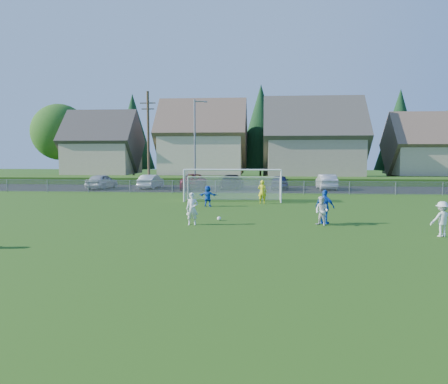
{
  "coord_description": "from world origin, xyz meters",
  "views": [
    {
      "loc": [
        2.21,
        -17.5,
        3.69
      ],
      "look_at": [
        0.0,
        8.0,
        1.4
      ],
      "focal_mm": 35.0,
      "sensor_mm": 36.0,
      "label": 1
    }
  ],
  "objects_px": {
    "player_blue_a": "(325,207)",
    "soccer_goal": "(233,180)",
    "car_a": "(102,181)",
    "car_e": "(280,182)",
    "player_white_a": "(192,209)",
    "car_f": "(326,182)",
    "goalkeeper": "(262,192)",
    "car_c": "(194,182)",
    "soccer_ball": "(219,219)",
    "car_b": "(151,182)",
    "car_d": "(232,182)",
    "player_white_b": "(322,211)",
    "player_white_c": "(442,219)",
    "player_blue_b": "(208,196)"
  },
  "relations": [
    {
      "from": "player_blue_a",
      "to": "soccer_goal",
      "type": "distance_m",
      "value": 12.01
    },
    {
      "from": "car_a",
      "to": "car_e",
      "type": "bearing_deg",
      "value": -171.54
    },
    {
      "from": "player_white_a",
      "to": "car_f",
      "type": "distance_m",
      "value": 25.11
    },
    {
      "from": "goalkeeper",
      "to": "car_c",
      "type": "xyz_separation_m",
      "value": [
        -6.98,
        12.17,
        -0.08
      ]
    },
    {
      "from": "soccer_ball",
      "to": "car_c",
      "type": "bearing_deg",
      "value": 102.64
    },
    {
      "from": "car_a",
      "to": "car_b",
      "type": "bearing_deg",
      "value": -164.63
    },
    {
      "from": "player_blue_a",
      "to": "goalkeeper",
      "type": "bearing_deg",
      "value": -37.7
    },
    {
      "from": "car_d",
      "to": "car_e",
      "type": "distance_m",
      "value": 4.87
    },
    {
      "from": "player_white_a",
      "to": "soccer_goal",
      "type": "xyz_separation_m",
      "value": [
        1.34,
        11.55,
        0.79
      ]
    },
    {
      "from": "car_d",
      "to": "player_white_b",
      "type": "bearing_deg",
      "value": 108.74
    },
    {
      "from": "player_white_b",
      "to": "player_white_a",
      "type": "bearing_deg",
      "value": -133.08
    },
    {
      "from": "player_white_b",
      "to": "player_white_c",
      "type": "height_order",
      "value": "player_white_c"
    },
    {
      "from": "soccer_goal",
      "to": "player_white_a",
      "type": "bearing_deg",
      "value": -96.61
    },
    {
      "from": "car_a",
      "to": "soccer_goal",
      "type": "xyz_separation_m",
      "value": [
        14.27,
        -10.16,
        0.85
      ]
    },
    {
      "from": "player_white_c",
      "to": "player_blue_a",
      "type": "bearing_deg",
      "value": -42.78
    },
    {
      "from": "car_c",
      "to": "car_d",
      "type": "height_order",
      "value": "car_c"
    },
    {
      "from": "soccer_goal",
      "to": "soccer_ball",
      "type": "bearing_deg",
      "value": -90.6
    },
    {
      "from": "car_d",
      "to": "car_f",
      "type": "xyz_separation_m",
      "value": [
        9.61,
        0.21,
        0.03
      ]
    },
    {
      "from": "car_b",
      "to": "car_e",
      "type": "height_order",
      "value": "car_e"
    },
    {
      "from": "player_blue_a",
      "to": "soccer_goal",
      "type": "bearing_deg",
      "value": -30.01
    },
    {
      "from": "player_white_b",
      "to": "car_c",
      "type": "relative_size",
      "value": 0.27
    },
    {
      "from": "soccer_ball",
      "to": "car_d",
      "type": "xyz_separation_m",
      "value": [
        -0.74,
        21.21,
        0.63
      ]
    },
    {
      "from": "player_white_a",
      "to": "player_white_c",
      "type": "xyz_separation_m",
      "value": [
        11.49,
        -2.2,
        -0.05
      ]
    },
    {
      "from": "player_white_a",
      "to": "player_blue_b",
      "type": "height_order",
      "value": "player_white_a"
    },
    {
      "from": "soccer_goal",
      "to": "player_blue_b",
      "type": "bearing_deg",
      "value": -111.95
    },
    {
      "from": "soccer_ball",
      "to": "player_white_b",
      "type": "height_order",
      "value": "player_white_b"
    },
    {
      "from": "player_white_a",
      "to": "car_f",
      "type": "xyz_separation_m",
      "value": [
        10.1,
        22.99,
        -0.06
      ]
    },
    {
      "from": "player_blue_a",
      "to": "car_d",
      "type": "bearing_deg",
      "value": -41.15
    },
    {
      "from": "player_white_a",
      "to": "car_a",
      "type": "relative_size",
      "value": 0.37
    },
    {
      "from": "car_d",
      "to": "car_f",
      "type": "distance_m",
      "value": 9.61
    },
    {
      "from": "player_white_c",
      "to": "car_c",
      "type": "height_order",
      "value": "player_white_c"
    },
    {
      "from": "goalkeeper",
      "to": "car_e",
      "type": "bearing_deg",
      "value": -88.2
    },
    {
      "from": "car_f",
      "to": "player_white_a",
      "type": "bearing_deg",
      "value": 65.98
    },
    {
      "from": "soccer_ball",
      "to": "player_white_c",
      "type": "bearing_deg",
      "value": -20.16
    },
    {
      "from": "player_white_c",
      "to": "car_a",
      "type": "height_order",
      "value": "player_white_c"
    },
    {
      "from": "soccer_ball",
      "to": "goalkeeper",
      "type": "xyz_separation_m",
      "value": [
        2.37,
        8.42,
        0.75
      ]
    },
    {
      "from": "car_b",
      "to": "car_c",
      "type": "xyz_separation_m",
      "value": [
        4.58,
        -0.43,
        0.06
      ]
    },
    {
      "from": "car_d",
      "to": "player_blue_b",
      "type": "bearing_deg",
      "value": 90.98
    },
    {
      "from": "player_blue_a",
      "to": "player_blue_b",
      "type": "distance_m",
      "value": 9.86
    },
    {
      "from": "player_white_c",
      "to": "car_e",
      "type": "height_order",
      "value": "player_white_c"
    },
    {
      "from": "soccer_ball",
      "to": "player_blue_a",
      "type": "bearing_deg",
      "value": -6.86
    },
    {
      "from": "car_b",
      "to": "car_f",
      "type": "xyz_separation_m",
      "value": [
        18.07,
        0.41,
        0.05
      ]
    },
    {
      "from": "player_blue_b",
      "to": "goalkeeper",
      "type": "distance_m",
      "value": 4.34
    },
    {
      "from": "soccer_ball",
      "to": "car_e",
      "type": "height_order",
      "value": "car_e"
    },
    {
      "from": "car_f",
      "to": "car_c",
      "type": "bearing_deg",
      "value": 3.25
    },
    {
      "from": "soccer_ball",
      "to": "player_blue_a",
      "type": "xyz_separation_m",
      "value": [
        5.6,
        -0.67,
        0.78
      ]
    },
    {
      "from": "car_e",
      "to": "car_c",
      "type": "bearing_deg",
      "value": 5.26
    },
    {
      "from": "car_b",
      "to": "car_e",
      "type": "relative_size",
      "value": 1.01
    },
    {
      "from": "player_white_a",
      "to": "car_d",
      "type": "relative_size",
      "value": 0.33
    },
    {
      "from": "player_blue_b",
      "to": "car_e",
      "type": "xyz_separation_m",
      "value": [
        5.53,
        14.86,
        0.01
      ]
    }
  ]
}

